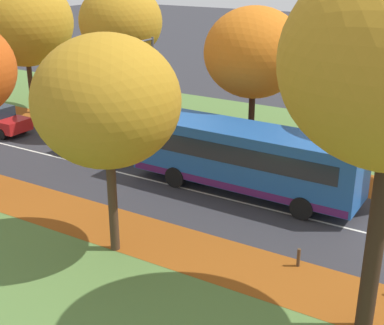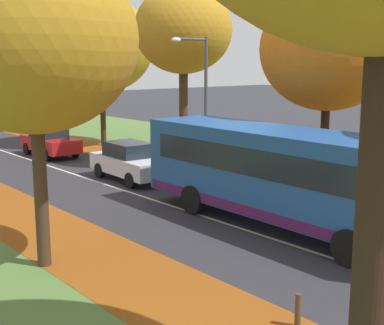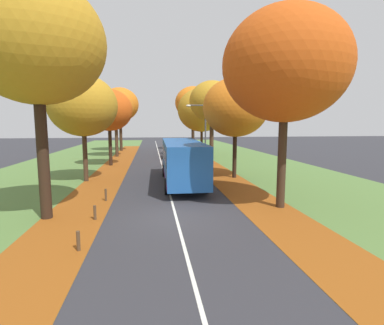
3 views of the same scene
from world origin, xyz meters
name	(u,v)px [view 3 (image 3 of 3)]	position (x,y,z in m)	size (l,w,h in m)	color
ground_plane	(176,217)	(0.00, 0.00, 0.00)	(160.00, 160.00, 0.00)	#2D2D33
grass_verge_left	(75,163)	(-9.20, 20.00, 0.00)	(12.00, 90.00, 0.01)	#517538
leaf_litter_left	(112,171)	(-4.60, 14.00, 0.01)	(2.80, 60.00, 0.00)	#8C4714
grass_verge_right	(241,160)	(9.20, 20.00, 0.00)	(12.00, 90.00, 0.01)	#517538
leaf_litter_right	(212,169)	(4.60, 14.00, 0.01)	(2.80, 60.00, 0.00)	#8C4714
road_centre_line	(161,162)	(0.00, 20.00, 0.00)	(0.12, 80.00, 0.01)	silver
tree_left_nearest	(36,43)	(-5.77, 0.60, 7.56)	(5.75, 5.75, 10.19)	black
tree_left_near	(83,106)	(-5.86, 9.44, 5.49)	(4.88, 4.88, 7.70)	#422D1E
tree_left_mid	(109,110)	(-5.15, 17.78, 5.54)	(4.59, 4.59, 7.62)	black
tree_left_far	(116,107)	(-5.43, 26.13, 6.30)	(4.64, 4.64, 8.43)	#422D1E
tree_left_distant	(120,105)	(-5.70, 34.56, 7.12)	(5.69, 5.69, 9.71)	#382619
tree_right_nearest	(286,65)	(5.39, 0.88, 6.99)	(6.07, 6.07, 9.74)	#382619
tree_right_near	(236,108)	(5.38, 9.36, 5.44)	(5.00, 5.00, 7.70)	black
tree_right_mid	(212,102)	(5.19, 17.43, 6.46)	(4.63, 4.63, 8.58)	#422D1E
tree_right_far	(202,110)	(5.51, 25.46, 5.96)	(6.23, 6.23, 8.77)	#382619
tree_right_distant	(193,103)	(5.61, 34.35, 7.47)	(5.64, 5.64, 10.04)	black
bollard_nearest	(78,241)	(-3.53, -3.23, 0.34)	(0.12, 0.12, 0.68)	#4C3823
bollard_second	(95,213)	(-3.58, 0.06, 0.33)	(0.12, 0.12, 0.65)	#4C3823
bollard_third	(106,195)	(-3.58, 3.35, 0.34)	(0.12, 0.12, 0.67)	#4C3823
streetlamp_right	(202,129)	(3.67, 14.48, 3.74)	(1.89, 0.28, 6.00)	#47474C
bus	(182,160)	(1.09, 7.67, 1.70)	(2.81, 10.45, 2.98)	#1E5199
car_white_lead	(175,158)	(1.26, 16.26, 0.81)	(1.93, 4.27, 1.62)	silver
car_red_following	(171,151)	(1.35, 24.08, 0.81)	(1.87, 4.24, 1.62)	#B21919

